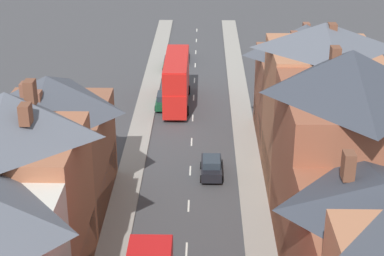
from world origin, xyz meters
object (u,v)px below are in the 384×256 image
object	(u,v)px
double_decker_bus_far_approaching	(176,80)
car_near_blue	(182,55)
car_parked_left_a	(170,63)
car_parked_right_a	(164,100)
car_mid_black	(211,167)

from	to	relation	value
double_decker_bus_far_approaching	car_near_blue	xyz separation A→B (m)	(0.01, 16.18, -1.99)
double_decker_bus_far_approaching	car_near_blue	distance (m)	16.30
car_parked_left_a	car_parked_right_a	bearing A→B (deg)	-90.00
double_decker_bus_far_approaching	car_parked_left_a	distance (m)	12.59
double_decker_bus_far_approaching	car_parked_right_a	xyz separation A→B (m)	(-1.29, -0.80, -2.00)
double_decker_bus_far_approaching	car_near_blue	bearing A→B (deg)	89.97
car_parked_left_a	car_mid_black	xyz separation A→B (m)	(4.90, -29.05, 0.03)
car_near_blue	car_parked_right_a	bearing A→B (deg)	-94.38
car_mid_black	car_parked_left_a	bearing A→B (deg)	99.57
double_decker_bus_far_approaching	car_parked_right_a	world-z (taller)	double_decker_bus_far_approaching
car_parked_right_a	car_near_blue	bearing A→B (deg)	85.62
double_decker_bus_far_approaching	car_parked_left_a	bearing A→B (deg)	95.96
car_parked_left_a	car_mid_black	world-z (taller)	car_mid_black
car_parked_left_a	car_near_blue	bearing A→B (deg)	71.21
car_mid_black	double_decker_bus_far_approaching	bearing A→B (deg)	102.20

